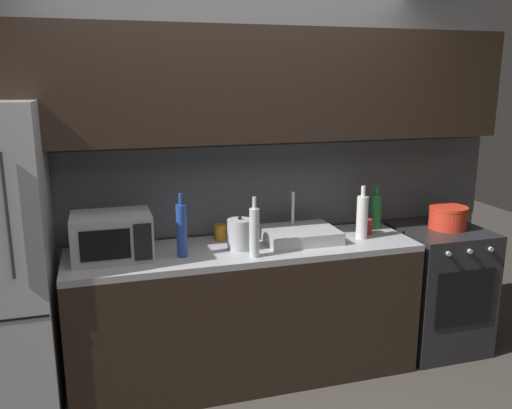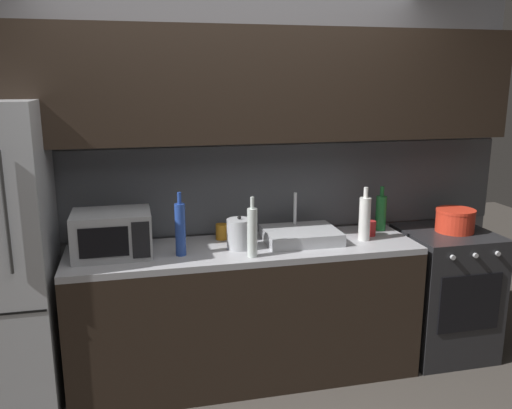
{
  "view_description": "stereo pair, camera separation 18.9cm",
  "coord_description": "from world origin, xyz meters",
  "px_view_note": "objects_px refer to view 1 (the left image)",
  "views": [
    {
      "loc": [
        -0.86,
        -2.21,
        1.94
      ],
      "look_at": [
        0.07,
        0.9,
        1.17
      ],
      "focal_mm": 37.31,
      "sensor_mm": 36.0,
      "label": 1
    },
    {
      "loc": [
        -0.67,
        -2.26,
        1.94
      ],
      "look_at": [
        0.07,
        0.9,
        1.17
      ],
      "focal_mm": 37.31,
      "sensor_mm": 36.0,
      "label": 2
    }
  ],
  "objects_px": {
    "mug_red": "(367,227)",
    "cooking_pot": "(448,217)",
    "wine_bottle_green": "(376,211)",
    "wine_bottle_blue": "(182,230)",
    "microwave": "(112,236)",
    "kettle": "(240,234)",
    "wine_bottle_clear": "(255,232)",
    "mug_amber": "(220,232)",
    "wine_bottle_white": "(362,217)",
    "oven_range": "(437,288)"
  },
  "relations": [
    {
      "from": "mug_red",
      "to": "cooking_pot",
      "type": "relative_size",
      "value": 0.38
    },
    {
      "from": "wine_bottle_green",
      "to": "wine_bottle_blue",
      "type": "distance_m",
      "value": 1.44
    },
    {
      "from": "microwave",
      "to": "kettle",
      "type": "xyz_separation_m",
      "value": [
        0.77,
        -0.04,
        -0.04
      ]
    },
    {
      "from": "microwave",
      "to": "wine_bottle_clear",
      "type": "height_order",
      "value": "wine_bottle_clear"
    },
    {
      "from": "kettle",
      "to": "mug_amber",
      "type": "xyz_separation_m",
      "value": [
        -0.08,
        0.22,
        -0.04
      ]
    },
    {
      "from": "mug_red",
      "to": "microwave",
      "type": "bearing_deg",
      "value": -179.13
    },
    {
      "from": "wine_bottle_green",
      "to": "mug_amber",
      "type": "distance_m",
      "value": 1.13
    },
    {
      "from": "wine_bottle_clear",
      "to": "wine_bottle_white",
      "type": "xyz_separation_m",
      "value": [
        0.79,
        0.16,
        -0.01
      ]
    },
    {
      "from": "wine_bottle_green",
      "to": "wine_bottle_clear",
      "type": "xyz_separation_m",
      "value": [
        -1.0,
        -0.36,
        0.03
      ]
    },
    {
      "from": "cooking_pot",
      "to": "wine_bottle_green",
      "type": "bearing_deg",
      "value": 162.51
    },
    {
      "from": "microwave",
      "to": "kettle",
      "type": "relative_size",
      "value": 2.17
    },
    {
      "from": "oven_range",
      "to": "wine_bottle_white",
      "type": "height_order",
      "value": "wine_bottle_white"
    },
    {
      "from": "wine_bottle_white",
      "to": "cooking_pot",
      "type": "height_order",
      "value": "wine_bottle_white"
    },
    {
      "from": "wine_bottle_clear",
      "to": "microwave",
      "type": "bearing_deg",
      "value": 164.9
    },
    {
      "from": "mug_red",
      "to": "mug_amber",
      "type": "xyz_separation_m",
      "value": [
        -1.0,
        0.15,
        -0.0
      ]
    },
    {
      "from": "kettle",
      "to": "wine_bottle_green",
      "type": "distance_m",
      "value": 1.06
    },
    {
      "from": "microwave",
      "to": "mug_amber",
      "type": "bearing_deg",
      "value": 14.34
    },
    {
      "from": "wine_bottle_clear",
      "to": "mug_amber",
      "type": "bearing_deg",
      "value": 106.66
    },
    {
      "from": "wine_bottle_clear",
      "to": "wine_bottle_white",
      "type": "bearing_deg",
      "value": 11.51
    },
    {
      "from": "oven_range",
      "to": "mug_red",
      "type": "height_order",
      "value": "mug_red"
    },
    {
      "from": "oven_range",
      "to": "wine_bottle_green",
      "type": "bearing_deg",
      "value": 160.83
    },
    {
      "from": "oven_range",
      "to": "wine_bottle_clear",
      "type": "relative_size",
      "value": 2.45
    },
    {
      "from": "wine_bottle_green",
      "to": "cooking_pot",
      "type": "xyz_separation_m",
      "value": [
        0.49,
        -0.15,
        -0.05
      ]
    },
    {
      "from": "wine_bottle_green",
      "to": "mug_red",
      "type": "distance_m",
      "value": 0.19
    },
    {
      "from": "oven_range",
      "to": "cooking_pot",
      "type": "distance_m",
      "value": 0.53
    },
    {
      "from": "mug_amber",
      "to": "wine_bottle_blue",
      "type": "bearing_deg",
      "value": -137.42
    },
    {
      "from": "wine_bottle_clear",
      "to": "wine_bottle_blue",
      "type": "distance_m",
      "value": 0.43
    },
    {
      "from": "wine_bottle_green",
      "to": "mug_red",
      "type": "relative_size",
      "value": 3.06
    },
    {
      "from": "wine_bottle_white",
      "to": "cooking_pot",
      "type": "distance_m",
      "value": 0.71
    },
    {
      "from": "wine_bottle_blue",
      "to": "wine_bottle_clear",
      "type": "bearing_deg",
      "value": -16.87
    },
    {
      "from": "kettle",
      "to": "mug_amber",
      "type": "distance_m",
      "value": 0.24
    },
    {
      "from": "wine_bottle_white",
      "to": "mug_amber",
      "type": "xyz_separation_m",
      "value": [
        -0.91,
        0.24,
        -0.1
      ]
    },
    {
      "from": "wine_bottle_blue",
      "to": "cooking_pot",
      "type": "height_order",
      "value": "wine_bottle_blue"
    },
    {
      "from": "wine_bottle_clear",
      "to": "mug_red",
      "type": "distance_m",
      "value": 0.92
    },
    {
      "from": "mug_red",
      "to": "mug_amber",
      "type": "bearing_deg",
      "value": 171.31
    },
    {
      "from": "wine_bottle_green",
      "to": "mug_red",
      "type": "xyz_separation_m",
      "value": [
        -0.13,
        -0.11,
        -0.08
      ]
    },
    {
      "from": "mug_red",
      "to": "wine_bottle_green",
      "type": "bearing_deg",
      "value": 40.57
    },
    {
      "from": "oven_range",
      "to": "wine_bottle_blue",
      "type": "xyz_separation_m",
      "value": [
        -1.87,
        -0.07,
        0.62
      ]
    },
    {
      "from": "wine_bottle_clear",
      "to": "cooking_pot",
      "type": "xyz_separation_m",
      "value": [
        1.49,
        0.2,
        -0.07
      ]
    },
    {
      "from": "microwave",
      "to": "wine_bottle_blue",
      "type": "bearing_deg",
      "value": -13.23
    },
    {
      "from": "wine_bottle_white",
      "to": "wine_bottle_green",
      "type": "bearing_deg",
      "value": 42.37
    },
    {
      "from": "mug_amber",
      "to": "microwave",
      "type": "bearing_deg",
      "value": -165.66
    },
    {
      "from": "wine_bottle_clear",
      "to": "mug_red",
      "type": "relative_size",
      "value": 3.58
    },
    {
      "from": "wine_bottle_white",
      "to": "cooking_pot",
      "type": "relative_size",
      "value": 1.34
    },
    {
      "from": "oven_range",
      "to": "mug_red",
      "type": "relative_size",
      "value": 8.78
    },
    {
      "from": "wine_bottle_white",
      "to": "kettle",
      "type": "bearing_deg",
      "value": 178.96
    },
    {
      "from": "mug_red",
      "to": "wine_bottle_white",
      "type": "bearing_deg",
      "value": -135.06
    },
    {
      "from": "wine_bottle_blue",
      "to": "cooking_pot",
      "type": "bearing_deg",
      "value": 2.27
    },
    {
      "from": "microwave",
      "to": "wine_bottle_white",
      "type": "distance_m",
      "value": 1.61
    },
    {
      "from": "wine_bottle_clear",
      "to": "mug_amber",
      "type": "height_order",
      "value": "wine_bottle_clear"
    }
  ]
}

